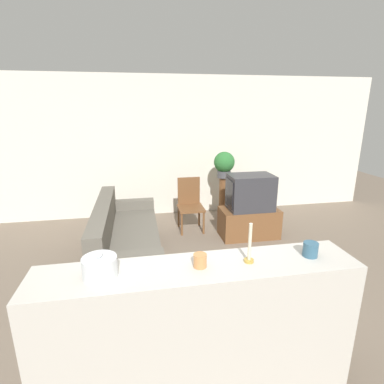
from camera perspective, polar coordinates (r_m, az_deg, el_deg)
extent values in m
plane|color=#756656|center=(3.25, -1.21, -24.83)|extent=(14.00, 14.00, 0.00)
cube|color=silver|center=(5.92, -6.75, 8.41)|extent=(9.00, 0.06, 2.70)
cube|color=#605B51|center=(4.34, -11.94, -10.23)|extent=(0.83, 2.06, 0.47)
cube|color=#605B51|center=(4.19, -16.57, -5.11)|extent=(0.20, 2.06, 0.39)
cube|color=#605B51|center=(3.46, -12.29, -15.99)|extent=(0.83, 0.16, 0.62)
cube|color=#605B51|center=(5.18, -11.81, -4.82)|extent=(0.83, 0.16, 0.62)
cube|color=brown|center=(5.15, 10.76, -5.73)|extent=(0.96, 0.51, 0.49)
cube|color=#333338|center=(4.98, 11.07, -0.03)|extent=(0.71, 0.48, 0.58)
cube|color=black|center=(4.86, 7.12, -0.25)|extent=(0.02, 0.39, 0.45)
cube|color=brown|center=(5.23, -0.23, -3.10)|extent=(0.44, 0.44, 0.04)
cube|color=brown|center=(5.34, -0.62, 0.27)|extent=(0.40, 0.04, 0.49)
cylinder|color=brown|center=(5.10, -1.96, -6.21)|extent=(0.04, 0.04, 0.39)
cylinder|color=brown|center=(5.16, 2.23, -5.92)|extent=(0.04, 0.04, 0.39)
cylinder|color=brown|center=(5.45, -2.56, -4.72)|extent=(0.04, 0.04, 0.39)
cylinder|color=brown|center=(5.51, 1.37, -4.46)|extent=(0.04, 0.04, 0.39)
cylinder|color=brown|center=(5.78, 5.96, -1.25)|extent=(0.17, 0.17, 0.84)
cylinder|color=#4C4C51|center=(5.65, 6.10, 3.42)|extent=(0.25, 0.25, 0.13)
sphere|color=#2D7033|center=(5.61, 6.17, 5.68)|extent=(0.39, 0.39, 0.39)
cube|color=beige|center=(2.45, 1.31, -24.80)|extent=(2.29, 0.44, 1.06)
cylinder|color=silver|center=(2.09, -17.15, -13.49)|extent=(0.22, 0.22, 0.14)
sphere|color=silver|center=(2.05, -17.36, -11.23)|extent=(0.05, 0.05, 0.05)
cylinder|color=#C6844C|center=(2.12, 1.54, -12.91)|extent=(0.09, 0.09, 0.09)
cylinder|color=#B7933D|center=(2.23, 10.76, -12.72)|extent=(0.07, 0.07, 0.02)
cylinder|color=beige|center=(2.16, 10.97, -9.28)|extent=(0.02, 0.02, 0.28)
cylinder|color=#335B75|center=(2.41, 21.63, -10.13)|extent=(0.11, 0.11, 0.11)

